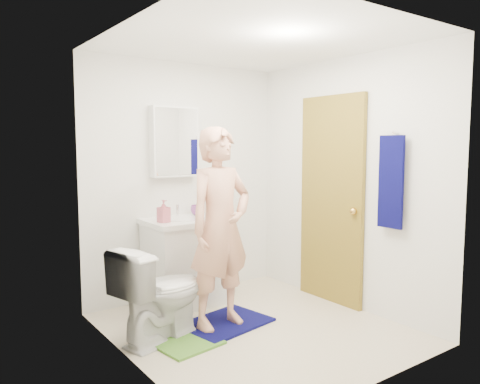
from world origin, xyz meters
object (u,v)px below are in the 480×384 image
towel (391,182)px  man (220,228)px  vanity_cabinet (187,264)px  medicine_cabinet (174,142)px  toilet (161,293)px  toothbrush_cup (197,210)px  soap_dispenser (164,211)px

towel → man: man is taller
vanity_cabinet → medicine_cabinet: (0.00, 0.22, 1.20)m
toilet → toothbrush_cup: (0.80, 0.77, 0.51)m
toothbrush_cup → towel: bearing=-58.6°
toothbrush_cup → vanity_cabinet: bearing=-148.0°
toilet → man: size_ratio=0.46×
soap_dispenser → man: bearing=-72.0°
medicine_cabinet → towel: bearing=-55.4°
medicine_cabinet → man: size_ratio=0.41×
towel → man: size_ratio=0.47×
vanity_cabinet → man: man is taller
vanity_cabinet → toilet: vanity_cabinet is taller
towel → toothbrush_cup: (-0.98, 1.61, -0.35)m
towel → vanity_cabinet: bearing=128.5°
towel → toilet: bearing=154.8°
soap_dispenser → toothbrush_cup: size_ratio=1.56×
vanity_cabinet → man: (-0.07, -0.71, 0.47)m
towel → toilet: (-1.78, 0.84, -0.86)m
medicine_cabinet → man: (-0.07, -0.93, -0.73)m
man → soap_dispenser: bearing=103.0°
vanity_cabinet → man: size_ratio=0.47×
toilet → toothbrush_cup: toothbrush_cup is taller
soap_dispenser → toothbrush_cup: bearing=22.3°
vanity_cabinet → towel: 2.08m
medicine_cabinet → towel: size_ratio=0.87×
medicine_cabinet → toilet: size_ratio=0.90×
soap_dispenser → man: size_ratio=0.12×
towel → toothbrush_cup: towel is taller
vanity_cabinet → soap_dispenser: (-0.28, -0.07, 0.55)m
vanity_cabinet → soap_dispenser: 0.62m
towel → toilet: 2.15m
medicine_cabinet → man: medicine_cabinet is taller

